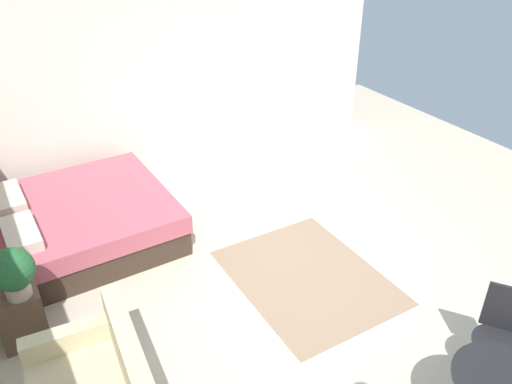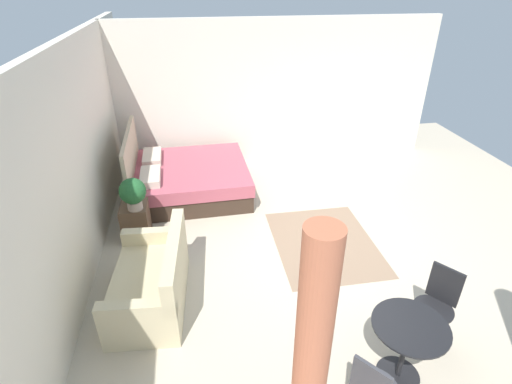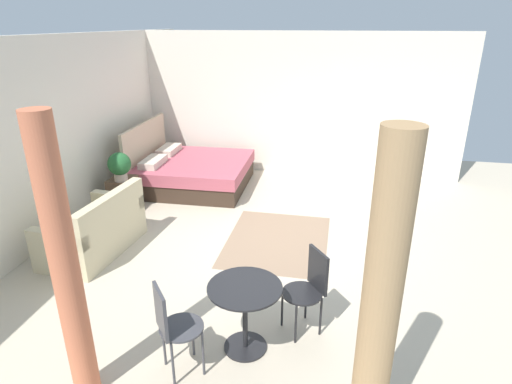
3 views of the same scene
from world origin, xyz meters
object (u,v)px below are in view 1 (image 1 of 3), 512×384
Objects in this scene: nightstand at (20,313)px; vase at (3,276)px; bed at (75,221)px; potted_plant at (13,272)px; cafe_chair_near_couch at (501,328)px.

nightstand is 0.39m from vase.
bed reaches higher than potted_plant.
cafe_chair_near_couch is at bearing -125.73° from potted_plant.
bed is 3.80× the size of nightstand.
bed is 2.29× the size of cafe_chair_near_couch.
vase is (0.12, 0.04, 0.37)m from nightstand.
bed is at bearing 34.63° from cafe_chair_near_couch.
cafe_chair_near_couch is (-3.70, -2.55, 0.24)m from bed.
vase is (-1.11, 0.83, 0.34)m from bed.
nightstand is at bearing 53.51° from cafe_chair_near_couch.
potted_plant reaches higher than nightstand.
bed is 1.43m from vase.
bed is 4.27× the size of potted_plant.
bed is at bearing -36.70° from vase.
cafe_chair_near_couch is (-2.59, -3.38, -0.10)m from vase.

